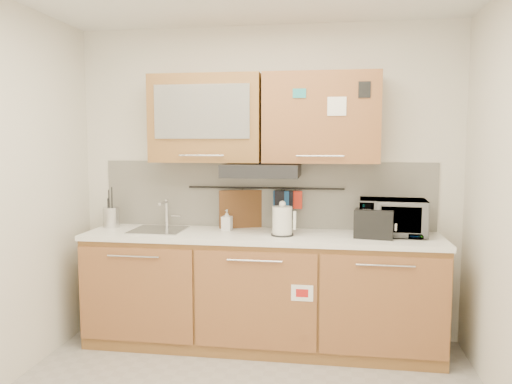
% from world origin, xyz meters
% --- Properties ---
extents(wall_back, '(3.20, 0.00, 3.20)m').
position_xyz_m(wall_back, '(0.00, 1.50, 1.30)').
color(wall_back, silver).
rests_on(wall_back, ground).
extents(base_cabinet, '(2.80, 0.64, 0.88)m').
position_xyz_m(base_cabinet, '(0.00, 1.19, 0.41)').
color(base_cabinet, brown).
rests_on(base_cabinet, floor).
extents(countertop, '(2.82, 0.62, 0.04)m').
position_xyz_m(countertop, '(0.00, 1.19, 0.90)').
color(countertop, white).
rests_on(countertop, base_cabinet).
extents(backsplash, '(2.80, 0.02, 0.56)m').
position_xyz_m(backsplash, '(0.00, 1.49, 1.20)').
color(backsplash, silver).
rests_on(backsplash, countertop).
extents(upper_cabinets, '(1.82, 0.37, 0.70)m').
position_xyz_m(upper_cabinets, '(-0.00, 1.32, 1.83)').
color(upper_cabinets, brown).
rests_on(upper_cabinets, wall_back).
extents(range_hood, '(0.60, 0.46, 0.10)m').
position_xyz_m(range_hood, '(0.00, 1.25, 1.42)').
color(range_hood, black).
rests_on(range_hood, upper_cabinets).
extents(sink, '(0.42, 0.40, 0.26)m').
position_xyz_m(sink, '(-0.85, 1.21, 0.92)').
color(sink, silver).
rests_on(sink, countertop).
extents(utensil_rail, '(1.30, 0.02, 0.02)m').
position_xyz_m(utensil_rail, '(0.00, 1.45, 1.26)').
color(utensil_rail, black).
rests_on(utensil_rail, backsplash).
extents(utensil_crock, '(0.14, 0.14, 0.34)m').
position_xyz_m(utensil_crock, '(-1.30, 1.30, 1.01)').
color(utensil_crock, silver).
rests_on(utensil_crock, countertop).
extents(kettle, '(0.20, 0.17, 0.27)m').
position_xyz_m(kettle, '(0.18, 1.14, 1.03)').
color(kettle, silver).
rests_on(kettle, countertop).
extents(toaster, '(0.31, 0.22, 0.22)m').
position_xyz_m(toaster, '(0.87, 1.15, 1.03)').
color(toaster, black).
rests_on(toaster, countertop).
extents(microwave, '(0.53, 0.37, 0.28)m').
position_xyz_m(microwave, '(1.02, 1.29, 1.06)').
color(microwave, '#999999').
rests_on(microwave, countertop).
extents(soap_bottle, '(0.08, 0.09, 0.17)m').
position_xyz_m(soap_bottle, '(-0.29, 1.29, 1.01)').
color(soap_bottle, '#999999').
rests_on(soap_bottle, countertop).
extents(cutting_board, '(0.37, 0.16, 0.48)m').
position_xyz_m(cutting_board, '(-0.19, 1.44, 1.00)').
color(cutting_board, brown).
rests_on(cutting_board, utensil_rail).
extents(oven_mitt, '(0.14, 0.06, 0.22)m').
position_xyz_m(oven_mitt, '(0.14, 1.44, 1.13)').
color(oven_mitt, navy).
rests_on(oven_mitt, utensil_rail).
extents(dark_pouch, '(0.16, 0.05, 0.24)m').
position_xyz_m(dark_pouch, '(0.16, 1.44, 1.12)').
color(dark_pouch, black).
rests_on(dark_pouch, utensil_rail).
extents(pot_holder, '(0.12, 0.04, 0.15)m').
position_xyz_m(pot_holder, '(0.25, 1.44, 1.17)').
color(pot_holder, red).
rests_on(pot_holder, utensil_rail).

